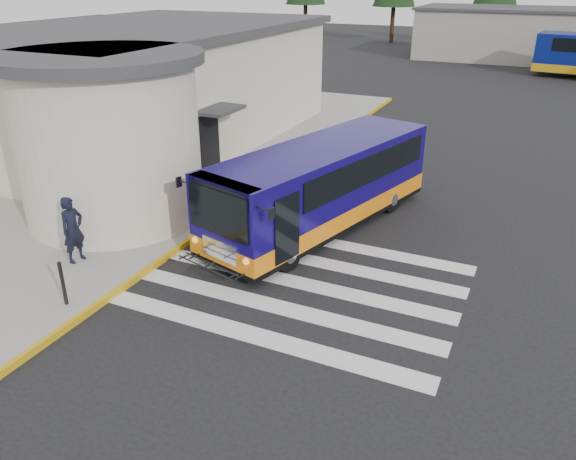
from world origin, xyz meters
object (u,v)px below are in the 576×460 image
at_px(pedestrian_b, 55,205).
at_px(transit_bus, 321,189).
at_px(pedestrian_a, 73,230).
at_px(bollard, 63,283).

bearing_deg(pedestrian_b, transit_bus, 76.76).
distance_m(pedestrian_a, pedestrian_b, 2.09).
height_order(pedestrian_a, pedestrian_b, pedestrian_a).
height_order(transit_bus, pedestrian_a, transit_bus).
xyz_separation_m(transit_bus, pedestrian_b, (-6.53, -3.78, -0.20)).
bearing_deg(pedestrian_b, pedestrian_a, 14.02).
xyz_separation_m(transit_bus, bollard, (-3.48, -6.62, -0.50)).
xyz_separation_m(pedestrian_b, bollard, (3.05, -2.84, -0.31)).
height_order(transit_bus, bollard, transit_bus).
distance_m(transit_bus, pedestrian_a, 6.85).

